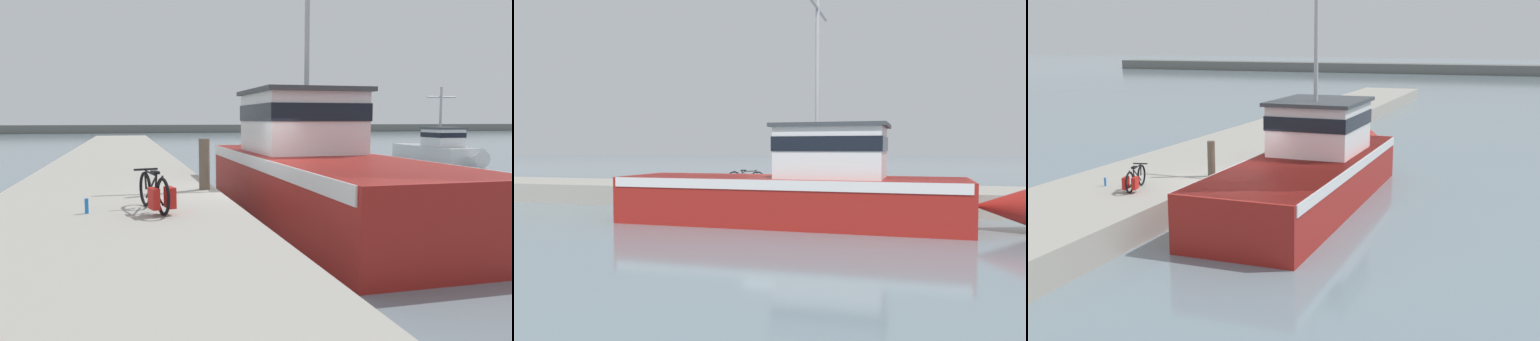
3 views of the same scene
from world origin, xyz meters
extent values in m
plane|color=gray|center=(0.00, 0.00, 0.00)|extent=(320.00, 320.00, 0.00)
cube|color=#A39E93|center=(-3.19, 0.00, 0.44)|extent=(4.70, 80.00, 0.87)
cube|color=slate|center=(30.00, 82.68, 0.73)|extent=(180.00, 5.00, 1.46)
cube|color=maroon|center=(1.93, 0.86, 0.78)|extent=(3.35, 11.40, 1.56)
cone|color=maroon|center=(1.91, 7.59, 0.78)|extent=(1.48, 2.05, 1.48)
cube|color=white|center=(1.93, 0.86, 1.40)|extent=(3.41, 11.17, 0.31)
cube|color=white|center=(1.92, 2.29, 2.37)|extent=(2.66, 3.34, 1.63)
cube|color=black|center=(1.92, 2.29, 2.66)|extent=(2.72, 3.40, 0.46)
cube|color=#3D4247|center=(1.92, 2.29, 3.25)|extent=(2.88, 3.60, 0.12)
cube|color=silver|center=(14.81, 14.70, 0.46)|extent=(2.25, 6.49, 0.92)
cone|color=silver|center=(14.67, 10.92, 0.46)|extent=(0.92, 1.19, 0.88)
cube|color=silver|center=(14.81, 14.70, 0.83)|extent=(2.28, 6.36, 0.18)
cube|color=silver|center=(14.78, 13.90, 1.42)|extent=(1.68, 2.05, 0.99)
cube|color=black|center=(14.78, 13.90, 1.59)|extent=(1.71, 2.09, 0.28)
cube|color=#3D4247|center=(14.78, 13.90, 1.97)|extent=(1.82, 2.21, 0.12)
cylinder|color=#B2B2B7|center=(14.79, 14.20, 3.18)|extent=(0.14, 0.14, 2.29)
cylinder|color=#B2B2B7|center=(14.79, 14.20, 3.75)|extent=(1.81, 0.17, 0.10)
torus|color=black|center=(-2.29, -2.70, 1.20)|extent=(0.21, 0.64, 0.65)
torus|color=black|center=(-2.53, -1.71, 1.20)|extent=(0.21, 0.64, 0.65)
cylinder|color=black|center=(-2.33, -2.54, 1.12)|extent=(0.12, 0.34, 0.18)
cylinder|color=black|center=(-2.38, -2.33, 1.29)|extent=(0.07, 0.14, 0.49)
cylinder|color=black|center=(-2.34, -2.49, 1.37)|extent=(0.15, 0.45, 0.37)
cylinder|color=black|center=(-2.44, -2.07, 1.29)|extent=(0.19, 0.64, 0.50)
cylinder|color=black|center=(-2.45, -2.02, 1.53)|extent=(0.16, 0.52, 0.05)
cylinder|color=black|center=(-2.53, -1.74, 1.36)|extent=(0.06, 0.10, 0.33)
cylinder|color=black|center=(-2.52, -1.77, 1.57)|extent=(0.44, 0.15, 0.04)
cube|color=black|center=(-2.38, -2.31, 1.57)|extent=(0.16, 0.26, 0.05)
cube|color=red|center=(-2.43, -2.68, 1.17)|extent=(0.19, 0.34, 0.35)
cube|color=red|center=(-2.16, -2.62, 1.17)|extent=(0.19, 0.34, 0.35)
cylinder|color=brown|center=(-1.13, 0.24, 1.46)|extent=(0.25, 0.25, 1.17)
cylinder|color=blue|center=(-3.54, -2.17, 1.00)|extent=(0.06, 0.06, 0.26)
camera|label=1|loc=(-2.88, -11.05, 2.48)|focal=35.00mm
camera|label=2|loc=(18.09, 4.94, 2.50)|focal=35.00mm
camera|label=3|loc=(8.38, -18.11, 5.31)|focal=45.00mm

